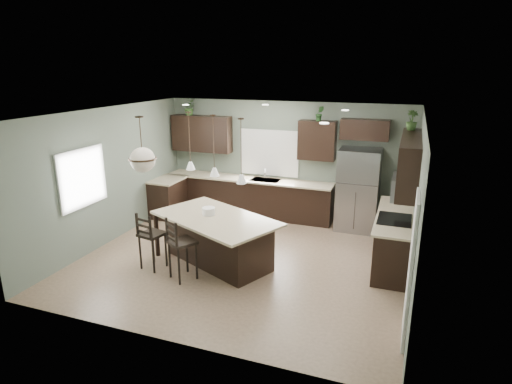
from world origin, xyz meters
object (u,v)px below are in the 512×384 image
Objects in this scene: bar_stool_center at (182,249)px; plant_back_left at (190,107)px; refrigerator at (358,190)px; bar_stool_left at (152,240)px; serving_dish at (209,211)px; kitchen_island at (216,241)px.

bar_stool_center is 2.92× the size of plant_back_left.
refrigerator is 1.70× the size of bar_stool_left.
bar_stool_center reaches higher than serving_dish.
refrigerator is 4.63m from bar_stool_left.
refrigerator is 3.54m from kitchen_island.
refrigerator reaches higher than kitchen_island.
kitchen_island is 6.01× the size of plant_back_left.
serving_dish is at bearing 114.44° from bar_stool_center.
serving_dish is 0.21× the size of bar_stool_center.
bar_stool_center is at bearing -2.43° from bar_stool_left.
bar_stool_left is at bearing -161.64° from bar_stool_center.
plant_back_left reaches higher than serving_dish.
serving_dish is (-2.41, -2.63, 0.07)m from refrigerator.
plant_back_left is (-1.02, 3.47, 2.05)m from bar_stool_left.
refrigerator reaches higher than bar_stool_center.
bar_stool_center is at bearing -126.13° from refrigerator.
serving_dish reaches higher than kitchen_island.
refrigerator is at bearing 47.53° from serving_dish.
refrigerator is at bearing -2.54° from plant_back_left.
bar_stool_center is 4.52m from plant_back_left.
bar_stool_left is at bearing -134.70° from refrigerator.
kitchen_island is at bearing -129.36° from refrigerator.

